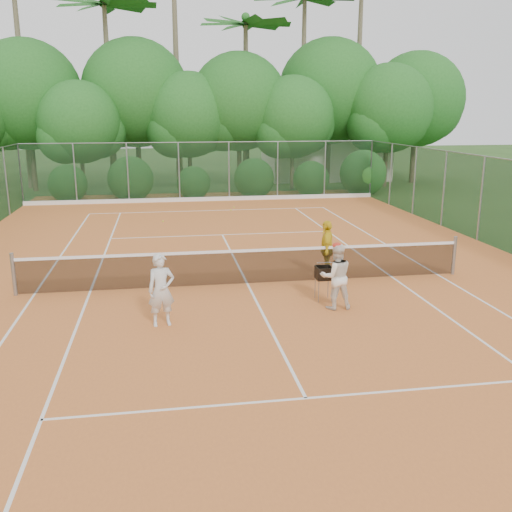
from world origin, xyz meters
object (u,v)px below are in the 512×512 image
at_px(player_white, 161,290).
at_px(player_yellow, 327,249).
at_px(ball_hopper, 324,274).
at_px(player_center_grp, 336,276).

bearing_deg(player_white, player_yellow, 23.04).
bearing_deg(ball_hopper, player_white, -158.31).
distance_m(player_yellow, ball_hopper, 2.03).
height_order(player_white, ball_hopper, player_white).
bearing_deg(ball_hopper, player_center_grp, -74.11).
relative_size(player_white, player_yellow, 0.98).
relative_size(player_white, ball_hopper, 1.87).
bearing_deg(player_center_grp, player_white, -173.82).
xyz_separation_m(player_white, player_center_grp, (4.03, 0.44, -0.01)).
bearing_deg(player_center_grp, player_yellow, 78.56).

